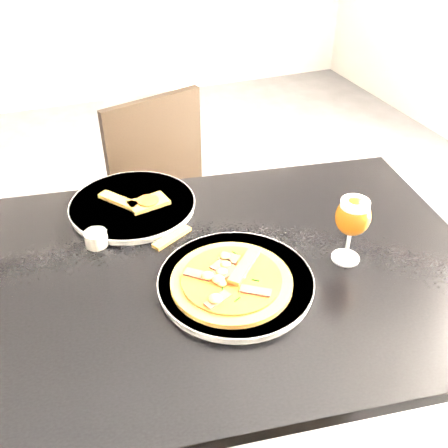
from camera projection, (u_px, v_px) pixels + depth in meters
name	position (u px, v px, depth m)	size (l,w,h in m)	color
dining_table	(216.00, 297.00, 1.16)	(1.31, 0.97, 0.75)	black
chair_far	(176.00, 209.00, 1.80)	(0.49, 0.49, 0.85)	black
plate_main	(236.00, 282.00, 1.06)	(0.33, 0.33, 0.02)	white
pizza	(232.00, 280.00, 1.04)	(0.25, 0.25, 0.03)	olive
plate_second	(133.00, 205.00, 1.30)	(0.32, 0.32, 0.02)	white
crust_scraps	(138.00, 202.00, 1.28)	(0.17, 0.14, 0.01)	olive
loose_crust	(172.00, 237.00, 1.19)	(0.11, 0.02, 0.01)	olive
sauce_cup	(96.00, 238.00, 1.16)	(0.05, 0.05, 0.04)	beige
beer_glass	(353.00, 217.00, 1.07)	(0.08, 0.08, 0.16)	#B6BBBF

